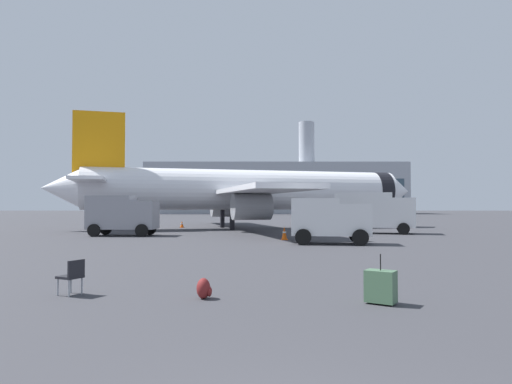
{
  "coord_description": "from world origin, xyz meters",
  "views": [
    {
      "loc": [
        -0.33,
        -3.26,
        2.17
      ],
      "look_at": [
        -0.45,
        23.86,
        3.0
      ],
      "focal_mm": 31.65,
      "sensor_mm": 36.0,
      "label": 1
    }
  ],
  "objects_px": {
    "traveller_backpack": "(206,289)",
    "rolling_suitcase": "(383,286)",
    "safety_cone_near": "(286,233)",
    "cargo_van": "(332,218)",
    "airplane_at_gate": "(247,190)",
    "safety_cone_mid": "(184,224)",
    "fuel_truck": "(376,211)",
    "gate_chair": "(75,275)",
    "service_truck": "(124,214)"
  },
  "relations": [
    {
      "from": "cargo_van",
      "to": "rolling_suitcase",
      "type": "relative_size",
      "value": 4.19
    },
    {
      "from": "airplane_at_gate",
      "to": "gate_chair",
      "type": "height_order",
      "value": "airplane_at_gate"
    },
    {
      "from": "rolling_suitcase",
      "to": "gate_chair",
      "type": "relative_size",
      "value": 1.28
    },
    {
      "from": "cargo_van",
      "to": "rolling_suitcase",
      "type": "height_order",
      "value": "cargo_van"
    },
    {
      "from": "airplane_at_gate",
      "to": "traveller_backpack",
      "type": "bearing_deg",
      "value": -90.33
    },
    {
      "from": "cargo_van",
      "to": "gate_chair",
      "type": "xyz_separation_m",
      "value": [
        -8.65,
        -14.72,
        -0.95
      ]
    },
    {
      "from": "service_truck",
      "to": "cargo_van",
      "type": "height_order",
      "value": "service_truck"
    },
    {
      "from": "airplane_at_gate",
      "to": "gate_chair",
      "type": "bearing_deg",
      "value": -96.12
    },
    {
      "from": "gate_chair",
      "to": "fuel_truck",
      "type": "bearing_deg",
      "value": 60.81
    },
    {
      "from": "fuel_truck",
      "to": "cargo_van",
      "type": "height_order",
      "value": "fuel_truck"
    },
    {
      "from": "airplane_at_gate",
      "to": "fuel_truck",
      "type": "distance_m",
      "value": 12.83
    },
    {
      "from": "cargo_van",
      "to": "gate_chair",
      "type": "height_order",
      "value": "cargo_van"
    },
    {
      "from": "airplane_at_gate",
      "to": "cargo_van",
      "type": "relative_size",
      "value": 7.66
    },
    {
      "from": "fuel_truck",
      "to": "gate_chair",
      "type": "xyz_separation_m",
      "value": [
        -13.74,
        -24.6,
        -1.27
      ]
    },
    {
      "from": "traveller_backpack",
      "to": "rolling_suitcase",
      "type": "bearing_deg",
      "value": -8.08
    },
    {
      "from": "service_truck",
      "to": "safety_cone_near",
      "type": "xyz_separation_m",
      "value": [
        11.52,
        -3.86,
        -1.19
      ]
    },
    {
      "from": "fuel_truck",
      "to": "safety_cone_mid",
      "type": "distance_m",
      "value": 19.18
    },
    {
      "from": "cargo_van",
      "to": "safety_cone_mid",
      "type": "height_order",
      "value": "cargo_van"
    },
    {
      "from": "service_truck",
      "to": "gate_chair",
      "type": "xyz_separation_m",
      "value": [
        5.25,
        -21.7,
        -1.11
      ]
    },
    {
      "from": "safety_cone_mid",
      "to": "traveller_backpack",
      "type": "height_order",
      "value": "safety_cone_mid"
    },
    {
      "from": "safety_cone_near",
      "to": "rolling_suitcase",
      "type": "distance_m",
      "value": 18.82
    },
    {
      "from": "service_truck",
      "to": "safety_cone_near",
      "type": "bearing_deg",
      "value": -18.55
    },
    {
      "from": "cargo_van",
      "to": "safety_cone_mid",
      "type": "xyz_separation_m",
      "value": [
        -11.58,
        19.25,
        -1.12
      ]
    },
    {
      "from": "fuel_truck",
      "to": "traveller_backpack",
      "type": "distance_m",
      "value": 27.15
    },
    {
      "from": "safety_cone_near",
      "to": "gate_chair",
      "type": "relative_size",
      "value": 0.98
    },
    {
      "from": "cargo_van",
      "to": "safety_cone_near",
      "type": "bearing_deg",
      "value": 127.36
    },
    {
      "from": "service_truck",
      "to": "fuel_truck",
      "type": "xyz_separation_m",
      "value": [
        18.99,
        2.9,
        0.16
      ]
    },
    {
      "from": "service_truck",
      "to": "fuel_truck",
      "type": "height_order",
      "value": "fuel_truck"
    },
    {
      "from": "rolling_suitcase",
      "to": "gate_chair",
      "type": "xyz_separation_m",
      "value": [
        -7.22,
        0.95,
        0.11
      ]
    },
    {
      "from": "safety_cone_near",
      "to": "cargo_van",
      "type": "bearing_deg",
      "value": -52.64
    },
    {
      "from": "cargo_van",
      "to": "gate_chair",
      "type": "relative_size",
      "value": 5.37
    },
    {
      "from": "airplane_at_gate",
      "to": "safety_cone_near",
      "type": "distance_m",
      "value": 14.79
    },
    {
      "from": "cargo_van",
      "to": "service_truck",
      "type": "bearing_deg",
      "value": 153.33
    },
    {
      "from": "service_truck",
      "to": "fuel_truck",
      "type": "relative_size",
      "value": 0.75
    },
    {
      "from": "service_truck",
      "to": "safety_cone_near",
      "type": "height_order",
      "value": "service_truck"
    },
    {
      "from": "service_truck",
      "to": "traveller_backpack",
      "type": "xyz_separation_m",
      "value": [
        8.49,
        -22.09,
        -1.37
      ]
    },
    {
      "from": "fuel_truck",
      "to": "cargo_van",
      "type": "distance_m",
      "value": 11.12
    },
    {
      "from": "airplane_at_gate",
      "to": "traveller_backpack",
      "type": "relative_size",
      "value": 73.6
    },
    {
      "from": "airplane_at_gate",
      "to": "fuel_truck",
      "type": "xyz_separation_m",
      "value": [
        10.31,
        -7.39,
        -1.88
      ]
    },
    {
      "from": "airplane_at_gate",
      "to": "safety_cone_mid",
      "type": "relative_size",
      "value": 52.59
    },
    {
      "from": "service_truck",
      "to": "safety_cone_near",
      "type": "distance_m",
      "value": 12.2
    },
    {
      "from": "service_truck",
      "to": "safety_cone_mid",
      "type": "height_order",
      "value": "service_truck"
    },
    {
      "from": "service_truck",
      "to": "rolling_suitcase",
      "type": "distance_m",
      "value": 25.89
    },
    {
      "from": "rolling_suitcase",
      "to": "traveller_backpack",
      "type": "xyz_separation_m",
      "value": [
        -3.97,
        0.56,
        -0.16
      ]
    },
    {
      "from": "fuel_truck",
      "to": "gate_chair",
      "type": "distance_m",
      "value": 28.21
    },
    {
      "from": "cargo_van",
      "to": "safety_cone_near",
      "type": "relative_size",
      "value": 5.49
    },
    {
      "from": "fuel_truck",
      "to": "cargo_van",
      "type": "xyz_separation_m",
      "value": [
        -5.1,
        -9.88,
        -0.32
      ]
    },
    {
      "from": "gate_chair",
      "to": "service_truck",
      "type": "bearing_deg",
      "value": 103.59
    },
    {
      "from": "service_truck",
      "to": "traveller_backpack",
      "type": "height_order",
      "value": "service_truck"
    },
    {
      "from": "cargo_van",
      "to": "fuel_truck",
      "type": "bearing_deg",
      "value": 62.7
    }
  ]
}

